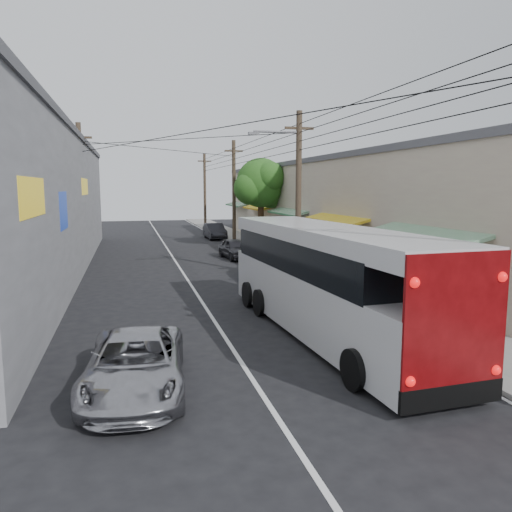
{
  "coord_description": "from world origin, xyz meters",
  "views": [
    {
      "loc": [
        -2.67,
        -9.66,
        4.43
      ],
      "look_at": [
        1.6,
        7.07,
        2.07
      ],
      "focal_mm": 35.0,
      "sensor_mm": 36.0,
      "label": 1
    }
  ],
  "objects_px": {
    "parked_car_far": "(215,231)",
    "pedestrian_near": "(369,267)",
    "pedestrian_far": "(289,255)",
    "jeepney": "(135,364)",
    "parked_suv": "(270,266)",
    "parked_car_mid": "(236,249)",
    "coach_bus": "(325,280)"
  },
  "relations": [
    {
      "from": "pedestrian_near",
      "to": "pedestrian_far",
      "type": "distance_m",
      "value": 5.38
    },
    {
      "from": "pedestrian_near",
      "to": "jeepney",
      "type": "bearing_deg",
      "value": 36.81
    },
    {
      "from": "coach_bus",
      "to": "parked_car_far",
      "type": "xyz_separation_m",
      "value": [
        1.58,
        29.27,
        -1.02
      ]
    },
    {
      "from": "parked_car_mid",
      "to": "pedestrian_far",
      "type": "xyz_separation_m",
      "value": [
        1.6,
        -5.97,
        0.3
      ]
    },
    {
      "from": "coach_bus",
      "to": "pedestrian_far",
      "type": "xyz_separation_m",
      "value": [
        2.41,
        10.79,
        -0.77
      ]
    },
    {
      "from": "jeepney",
      "to": "parked_car_mid",
      "type": "xyz_separation_m",
      "value": [
        6.44,
        19.76,
        0.01
      ]
    },
    {
      "from": "parked_suv",
      "to": "parked_car_mid",
      "type": "distance_m",
      "value": 7.85
    },
    {
      "from": "coach_bus",
      "to": "pedestrian_near",
      "type": "bearing_deg",
      "value": 49.55
    },
    {
      "from": "parked_car_far",
      "to": "pedestrian_near",
      "type": "distance_m",
      "value": 23.64
    },
    {
      "from": "coach_bus",
      "to": "jeepney",
      "type": "xyz_separation_m",
      "value": [
        -5.63,
        -3.0,
        -1.07
      ]
    },
    {
      "from": "parked_car_far",
      "to": "pedestrian_far",
      "type": "height_order",
      "value": "pedestrian_far"
    },
    {
      "from": "coach_bus",
      "to": "parked_car_far",
      "type": "relative_size",
      "value": 2.79
    },
    {
      "from": "coach_bus",
      "to": "parked_suv",
      "type": "height_order",
      "value": "coach_bus"
    },
    {
      "from": "pedestrian_far",
      "to": "jeepney",
      "type": "bearing_deg",
      "value": 47.42
    },
    {
      "from": "jeepney",
      "to": "parked_suv",
      "type": "height_order",
      "value": "parked_suv"
    },
    {
      "from": "pedestrian_near",
      "to": "pedestrian_far",
      "type": "relative_size",
      "value": 1.09
    },
    {
      "from": "parked_car_mid",
      "to": "parked_car_far",
      "type": "distance_m",
      "value": 12.53
    },
    {
      "from": "pedestrian_near",
      "to": "pedestrian_far",
      "type": "bearing_deg",
      "value": -72.39
    },
    {
      "from": "coach_bus",
      "to": "parked_car_far",
      "type": "distance_m",
      "value": 29.33
    },
    {
      "from": "parked_car_mid",
      "to": "pedestrian_far",
      "type": "relative_size",
      "value": 2.29
    },
    {
      "from": "pedestrian_near",
      "to": "parked_car_mid",
      "type": "bearing_deg",
      "value": -76.13
    },
    {
      "from": "jeepney",
      "to": "parked_suv",
      "type": "distance_m",
      "value": 13.54
    },
    {
      "from": "coach_bus",
      "to": "parked_suv",
      "type": "bearing_deg",
      "value": 81.68
    },
    {
      "from": "parked_car_mid",
      "to": "parked_car_far",
      "type": "relative_size",
      "value": 0.9
    },
    {
      "from": "pedestrian_near",
      "to": "pedestrian_far",
      "type": "xyz_separation_m",
      "value": [
        -2.02,
        4.99,
        -0.07
      ]
    },
    {
      "from": "coach_bus",
      "to": "parked_car_mid",
      "type": "height_order",
      "value": "coach_bus"
    },
    {
      "from": "parked_suv",
      "to": "jeepney",
      "type": "bearing_deg",
      "value": -113.76
    },
    {
      "from": "parked_car_far",
      "to": "pedestrian_near",
      "type": "xyz_separation_m",
      "value": [
        2.84,
        -23.46,
        0.33
      ]
    },
    {
      "from": "coach_bus",
      "to": "parked_suv",
      "type": "distance_m",
      "value": 8.99
    },
    {
      "from": "pedestrian_near",
      "to": "parked_car_far",
      "type": "bearing_deg",
      "value": -87.51
    },
    {
      "from": "parked_car_mid",
      "to": "pedestrian_near",
      "type": "relative_size",
      "value": 2.1
    },
    {
      "from": "jeepney",
      "to": "parked_suv",
      "type": "bearing_deg",
      "value": 66.77
    }
  ]
}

